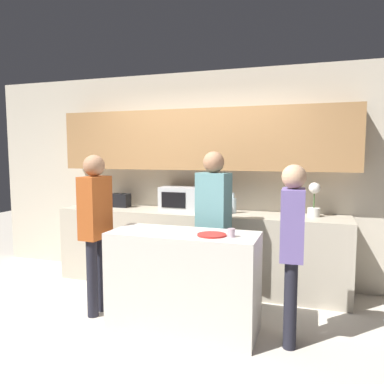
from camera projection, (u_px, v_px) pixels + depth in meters
ground_plane at (151, 335)px, 3.42m from camera, size 14.00×14.00×0.00m
back_wall at (204, 163)px, 4.83m from camera, size 6.40×0.40×2.70m
back_counter at (197, 249)px, 4.68m from camera, size 3.60×0.62×0.94m
kitchen_island at (184, 281)px, 3.49m from camera, size 1.38×0.56×0.93m
microwave at (182, 198)px, 4.76m from camera, size 0.52×0.39×0.30m
toaster at (120, 200)px, 5.05m from camera, size 0.26×0.16×0.18m
potted_plant at (314, 199)px, 4.26m from camera, size 0.14×0.14×0.39m
bottle_0 at (217, 205)px, 4.53m from camera, size 0.07×0.07×0.25m
bottle_1 at (223, 206)px, 4.44m from camera, size 0.08×0.08×0.26m
bottle_2 at (233, 205)px, 4.52m from camera, size 0.08×0.08×0.25m
plate_on_island at (212, 235)px, 3.31m from camera, size 0.26×0.26×0.01m
cup_0 at (231, 233)px, 3.25m from camera, size 0.07×0.07×0.08m
person_left at (292, 240)px, 3.18m from camera, size 0.21×0.35×1.57m
person_center at (95, 221)px, 3.80m from camera, size 0.22×0.35×1.64m
person_right at (213, 216)px, 3.91m from camera, size 0.38×0.27×1.68m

